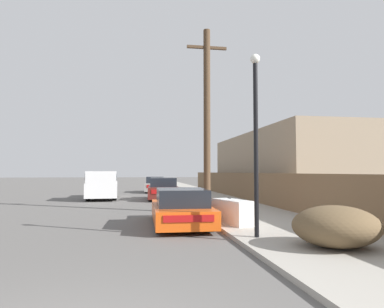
{
  "coord_description": "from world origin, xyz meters",
  "views": [
    {
      "loc": [
        0.67,
        -3.2,
        1.82
      ],
      "look_at": [
        3.19,
        12.37,
        2.64
      ],
      "focal_mm": 32.0,
      "sensor_mm": 36.0,
      "label": 1
    }
  ],
  "objects_px": {
    "car_parked_mid": "(163,189)",
    "utility_pole": "(207,117)",
    "discarded_fridge": "(233,212)",
    "brush_pile": "(336,226)",
    "car_parked_far": "(155,185)",
    "street_lamp": "(256,130)",
    "pickup_truck": "(102,185)",
    "parked_sports_car_red": "(181,209)"
  },
  "relations": [
    {
      "from": "pickup_truck",
      "to": "street_lamp",
      "type": "xyz_separation_m",
      "value": [
        5.34,
        -14.83,
        1.99
      ]
    },
    {
      "from": "car_parked_mid",
      "to": "discarded_fridge",
      "type": "bearing_deg",
      "value": -79.48
    },
    {
      "from": "car_parked_mid",
      "to": "brush_pile",
      "type": "bearing_deg",
      "value": -76.48
    },
    {
      "from": "street_lamp",
      "to": "brush_pile",
      "type": "xyz_separation_m",
      "value": [
        1.35,
        -1.42,
        -2.33
      ]
    },
    {
      "from": "car_parked_mid",
      "to": "utility_pole",
      "type": "distance_m",
      "value": 8.44
    },
    {
      "from": "car_parked_mid",
      "to": "utility_pole",
      "type": "height_order",
      "value": "utility_pole"
    },
    {
      "from": "discarded_fridge",
      "to": "car_parked_far",
      "type": "height_order",
      "value": "car_parked_far"
    },
    {
      "from": "parked_sports_car_red",
      "to": "car_parked_mid",
      "type": "distance_m",
      "value": 10.73
    },
    {
      "from": "street_lamp",
      "to": "discarded_fridge",
      "type": "bearing_deg",
      "value": 88.66
    },
    {
      "from": "car_parked_far",
      "to": "brush_pile",
      "type": "bearing_deg",
      "value": -79.4
    },
    {
      "from": "car_parked_far",
      "to": "street_lamp",
      "type": "distance_m",
      "value": 21.93
    },
    {
      "from": "pickup_truck",
      "to": "street_lamp",
      "type": "bearing_deg",
      "value": 106.67
    },
    {
      "from": "car_parked_mid",
      "to": "brush_pile",
      "type": "distance_m",
      "value": 15.38
    },
    {
      "from": "street_lamp",
      "to": "car_parked_mid",
      "type": "bearing_deg",
      "value": 95.8
    },
    {
      "from": "car_parked_mid",
      "to": "street_lamp",
      "type": "height_order",
      "value": "street_lamp"
    },
    {
      "from": "discarded_fridge",
      "to": "utility_pole",
      "type": "distance_m",
      "value": 5.36
    },
    {
      "from": "brush_pile",
      "to": "discarded_fridge",
      "type": "bearing_deg",
      "value": 108.81
    },
    {
      "from": "car_parked_far",
      "to": "street_lamp",
      "type": "xyz_separation_m",
      "value": [
        1.5,
        -21.77,
        2.27
      ]
    },
    {
      "from": "discarded_fridge",
      "to": "car_parked_mid",
      "type": "bearing_deg",
      "value": 82.18
    },
    {
      "from": "pickup_truck",
      "to": "brush_pile",
      "type": "relative_size",
      "value": 3.0
    },
    {
      "from": "car_parked_far",
      "to": "utility_pole",
      "type": "xyz_separation_m",
      "value": [
        1.47,
        -15.56,
        3.62
      ]
    },
    {
      "from": "brush_pile",
      "to": "pickup_truck",
      "type": "bearing_deg",
      "value": 112.39
    },
    {
      "from": "car_parked_mid",
      "to": "utility_pole",
      "type": "xyz_separation_m",
      "value": [
        1.36,
        -7.51,
        3.6
      ]
    },
    {
      "from": "parked_sports_car_red",
      "to": "pickup_truck",
      "type": "bearing_deg",
      "value": 108.68
    },
    {
      "from": "discarded_fridge",
      "to": "car_parked_mid",
      "type": "xyz_separation_m",
      "value": [
        -1.45,
        11.32,
        0.16
      ]
    },
    {
      "from": "discarded_fridge",
      "to": "car_parked_mid",
      "type": "relative_size",
      "value": 0.46
    },
    {
      "from": "parked_sports_car_red",
      "to": "brush_pile",
      "type": "xyz_separation_m",
      "value": [
        2.96,
        -4.4,
        0.02
      ]
    },
    {
      "from": "pickup_truck",
      "to": "utility_pole",
      "type": "xyz_separation_m",
      "value": [
        5.31,
        -8.63,
        3.35
      ]
    },
    {
      "from": "parked_sports_car_red",
      "to": "brush_pile",
      "type": "relative_size",
      "value": 2.33
    },
    {
      "from": "parked_sports_car_red",
      "to": "car_parked_mid",
      "type": "xyz_separation_m",
      "value": [
        0.22,
        10.73,
        0.1
      ]
    },
    {
      "from": "pickup_truck",
      "to": "brush_pile",
      "type": "height_order",
      "value": "pickup_truck"
    },
    {
      "from": "car_parked_mid",
      "to": "car_parked_far",
      "type": "bearing_deg",
      "value": 93.96
    },
    {
      "from": "parked_sports_car_red",
      "to": "car_parked_mid",
      "type": "bearing_deg",
      "value": 90.04
    },
    {
      "from": "utility_pole",
      "to": "brush_pile",
      "type": "height_order",
      "value": "utility_pole"
    },
    {
      "from": "car_parked_mid",
      "to": "brush_pile",
      "type": "relative_size",
      "value": 2.15
    },
    {
      "from": "utility_pole",
      "to": "parked_sports_car_red",
      "type": "bearing_deg",
      "value": -116.14
    },
    {
      "from": "utility_pole",
      "to": "street_lamp",
      "type": "xyz_separation_m",
      "value": [
        0.03,
        -6.2,
        -1.35
      ]
    },
    {
      "from": "parked_sports_car_red",
      "to": "street_lamp",
      "type": "relative_size",
      "value": 0.94
    },
    {
      "from": "discarded_fridge",
      "to": "brush_pile",
      "type": "bearing_deg",
      "value": -86.3
    },
    {
      "from": "pickup_truck",
      "to": "street_lamp",
      "type": "distance_m",
      "value": 15.89
    },
    {
      "from": "discarded_fridge",
      "to": "car_parked_mid",
      "type": "distance_m",
      "value": 11.41
    },
    {
      "from": "car_parked_far",
      "to": "brush_pile",
      "type": "distance_m",
      "value": 23.36
    }
  ]
}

